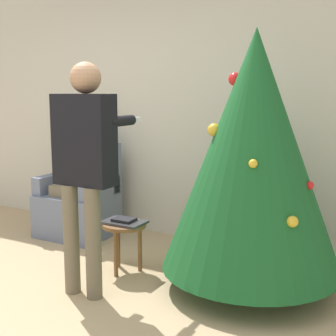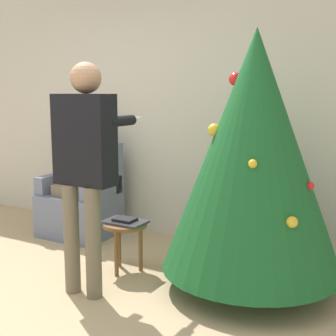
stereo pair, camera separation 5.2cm
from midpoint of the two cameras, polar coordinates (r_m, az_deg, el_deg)
name	(u,v)px [view 2 (the right image)]	position (r m, az deg, el deg)	size (l,w,h in m)	color
ground_plane	(6,316)	(3.59, -18.79, -16.69)	(14.00, 14.00, 0.00)	tan
wall_back	(165,109)	(4.98, -0.01, 7.18)	(8.00, 0.06, 2.70)	beige
christmas_tree	(254,152)	(3.61, 10.79, 1.92)	(1.39, 1.39, 2.01)	brown
armchair	(82,202)	(5.15, -10.17, -4.16)	(0.73, 0.64, 0.99)	slate
person_seated	(79,170)	(5.06, -10.47, -0.30)	(0.36, 0.46, 1.28)	#6B604C
person_standing	(85,156)	(3.53, -9.70, 1.43)	(0.48, 0.57, 1.76)	#6B604C
side_stool	(125,231)	(4.06, -4.89, -7.68)	(0.38, 0.38, 0.43)	brown
laptop	(125,222)	(4.04, -4.91, -6.57)	(0.36, 0.24, 0.02)	#38383D
book	(125,219)	(4.03, -4.91, -6.27)	(0.18, 0.14, 0.02)	black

